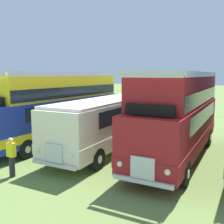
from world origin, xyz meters
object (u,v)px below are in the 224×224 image
bus_third_in_row (179,114)px  marshal_person (12,157)px  bus_first_in_row (60,105)px  bus_second_in_row (114,118)px

bus_third_in_row → marshal_person: 8.41m
bus_first_in_row → bus_third_in_row: same height
bus_second_in_row → marshal_person: bus_second_in_row is taller
marshal_person → bus_first_in_row: bearing=109.3°
bus_second_in_row → bus_third_in_row: (3.98, -0.44, 0.60)m
bus_first_in_row → marshal_person: (2.18, -6.21, -1.48)m
bus_second_in_row → bus_third_in_row: 4.05m
bus_first_in_row → bus_third_in_row: size_ratio=1.10×
bus_third_in_row → marshal_person: (-5.77, -5.93, -1.47)m
bus_first_in_row → bus_second_in_row: (3.97, 0.16, -0.61)m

